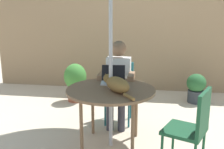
# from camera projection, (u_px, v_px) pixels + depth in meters

# --- Properties ---
(ground_plane) EXTENTS (14.00, 14.00, 0.00)m
(ground_plane) POSITION_uv_depth(u_px,v_px,m) (111.00, 145.00, 3.42)
(ground_plane) COLOR beige
(fence_back) EXTENTS (5.75, 0.08, 2.00)m
(fence_back) POSITION_uv_depth(u_px,v_px,m) (130.00, 41.00, 5.59)
(fence_back) COLOR #937756
(fence_back) RESTS_ON ground
(patio_table) EXTENTS (1.06, 1.06, 0.73)m
(patio_table) POSITION_uv_depth(u_px,v_px,m) (111.00, 93.00, 3.26)
(patio_table) COLOR brown
(patio_table) RESTS_ON ground
(chair_occupied) EXTENTS (0.40, 0.40, 0.88)m
(chair_occupied) POSITION_uv_depth(u_px,v_px,m) (119.00, 87.00, 4.08)
(chair_occupied) COLOR #1E606B
(chair_occupied) RESTS_ON ground
(chair_empty) EXTENTS (0.53, 0.53, 0.88)m
(chair_empty) POSITION_uv_depth(u_px,v_px,m) (193.00, 124.00, 2.79)
(chair_empty) COLOR #194C2D
(chair_empty) RESTS_ON ground
(person_seated) EXTENTS (0.48, 0.48, 1.22)m
(person_seated) POSITION_uv_depth(u_px,v_px,m) (118.00, 79.00, 3.89)
(person_seated) COLOR white
(person_seated) RESTS_ON ground
(laptop) EXTENTS (0.32, 0.28, 0.21)m
(laptop) POSITION_uv_depth(u_px,v_px,m) (113.00, 78.00, 3.51)
(laptop) COLOR silver
(laptop) RESTS_ON patio_table
(cat) EXTENTS (0.42, 0.55, 0.17)m
(cat) POSITION_uv_depth(u_px,v_px,m) (116.00, 84.00, 3.13)
(cat) COLOR olive
(cat) RESTS_ON patio_table
(potted_plant_near_fence) EXTENTS (0.40, 0.40, 0.70)m
(potted_plant_near_fence) POSITION_uv_depth(u_px,v_px,m) (75.00, 80.00, 4.95)
(potted_plant_near_fence) COLOR #9E5138
(potted_plant_near_fence) RESTS_ON ground
(potted_plant_by_chair) EXTENTS (0.34, 0.34, 0.53)m
(potted_plant_by_chair) POSITION_uv_depth(u_px,v_px,m) (196.00, 87.00, 4.90)
(potted_plant_by_chair) COLOR #33383D
(potted_plant_by_chair) RESTS_ON ground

